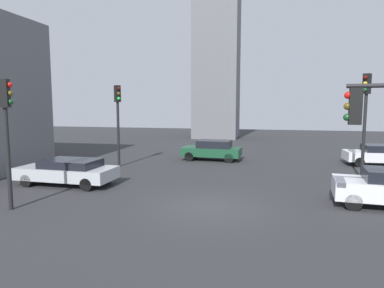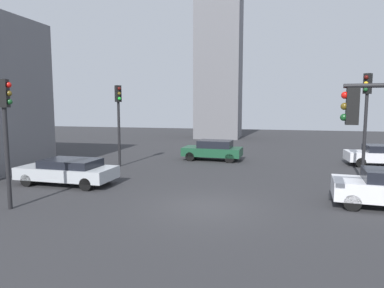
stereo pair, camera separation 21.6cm
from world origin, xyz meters
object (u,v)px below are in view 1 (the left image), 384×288
(traffic_light_3, at_px, (118,110))
(car_0, at_px, (212,150))
(car_1, at_px, (68,171))
(car_3, at_px, (380,154))
(traffic_light_2, at_px, (6,119))
(traffic_light_1, at_px, (365,107))

(traffic_light_3, bearing_deg, car_0, 78.39)
(car_0, bearing_deg, car_1, 60.69)
(car_3, bearing_deg, traffic_light_2, 35.98)
(traffic_light_2, bearing_deg, car_0, 49.93)
(traffic_light_2, height_order, car_3, traffic_light_2)
(traffic_light_1, relative_size, car_0, 1.31)
(traffic_light_3, distance_m, car_0, 6.98)
(traffic_light_1, relative_size, traffic_light_2, 1.13)
(car_0, relative_size, car_3, 0.99)
(traffic_light_3, bearing_deg, car_1, -50.34)
(traffic_light_2, distance_m, car_1, 4.80)
(car_0, height_order, car_3, car_0)
(traffic_light_2, height_order, car_1, traffic_light_2)
(traffic_light_1, distance_m, car_1, 14.99)
(traffic_light_2, distance_m, car_3, 20.82)
(car_1, xyz_separation_m, car_3, (16.25, 8.97, 0.03))
(car_0, distance_m, car_3, 10.66)
(traffic_light_3, xyz_separation_m, car_0, (5.25, 3.67, -2.76))
(traffic_light_3, xyz_separation_m, car_1, (-0.33, -5.08, -2.82))
(car_0, xyz_separation_m, car_1, (-5.59, -8.75, -0.05))
(traffic_light_1, distance_m, car_3, 6.05)
(traffic_light_3, height_order, car_3, traffic_light_3)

